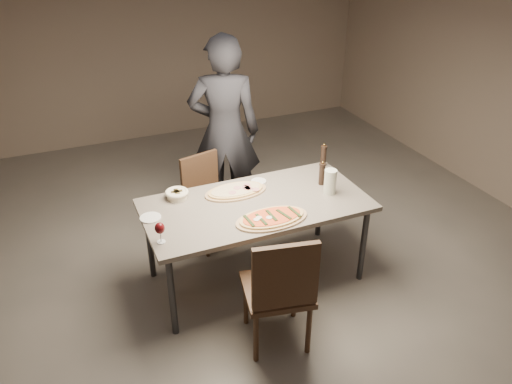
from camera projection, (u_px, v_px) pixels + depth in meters
name	position (u px, v px, depth m)	size (l,w,h in m)	color
room	(256.00, 127.00, 3.68)	(7.00, 7.00, 7.00)	#635C55
dining_table	(256.00, 209.00, 4.02)	(1.80, 0.90, 0.75)	slate
zucchini_pizza	(272.00, 218.00, 3.77)	(0.58, 0.32, 0.05)	tan
ham_pizza	(236.00, 191.00, 4.14)	(0.53, 0.29, 0.04)	tan
bread_basket	(177.00, 194.00, 4.04)	(0.19, 0.19, 0.07)	#F1E5C4
oil_dish	(259.00, 181.00, 4.30)	(0.13, 0.13, 0.02)	white
pepper_mill_left	(323.00, 155.00, 4.53)	(0.06, 0.06, 0.22)	black
pepper_mill_right	(322.00, 173.00, 4.22)	(0.06, 0.06, 0.22)	black
carafe	(330.00, 182.00, 4.09)	(0.10, 0.10, 0.21)	silver
wine_glass	(160.00, 229.00, 3.47)	(0.07, 0.07, 0.16)	silver
side_plate	(150.00, 218.00, 3.79)	(0.16, 0.16, 0.01)	white
chair_near	(280.00, 287.00, 3.40)	(0.55, 0.55, 0.98)	#3F291A
chair_far	(206.00, 195.00, 4.65)	(0.49, 0.49, 0.86)	#3F291A
diner	(224.00, 132.00, 4.80)	(0.69, 0.45, 1.88)	black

